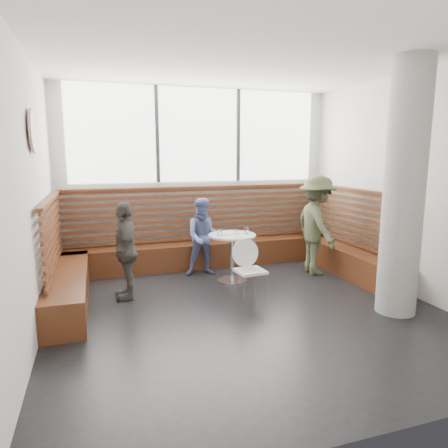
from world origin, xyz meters
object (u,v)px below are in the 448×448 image
object	(u,v)px
cafe_chair	(249,265)
adult_man	(317,225)
child_left	(126,251)
cafe_table	(232,248)
child_back	(204,237)
concrete_column	(404,190)

from	to	relation	value
cafe_chair	adult_man	size ratio (longest dim) A/B	0.50
cafe_chair	child_left	distance (m)	1.76
cafe_table	child_back	xyz separation A→B (m)	(-0.33, 0.48, 0.10)
concrete_column	child_back	bearing A→B (deg)	130.12
concrete_column	child_back	distance (m)	3.19
concrete_column	cafe_table	size ratio (longest dim) A/B	4.12
cafe_chair	adult_man	world-z (taller)	adult_man
cafe_chair	concrete_column	bearing A→B (deg)	-37.64
cafe_chair	child_left	world-z (taller)	child_left
cafe_chair	child_back	xyz separation A→B (m)	(-0.31, 1.27, 0.17)
adult_man	child_left	size ratio (longest dim) A/B	1.22
cafe_table	cafe_chair	world-z (taller)	cafe_chair
concrete_column	adult_man	xyz separation A→B (m)	(-0.12, 1.82, -0.75)
adult_man	child_back	world-z (taller)	adult_man
cafe_table	adult_man	xyz separation A→B (m)	(1.51, -0.02, 0.29)
cafe_chair	adult_man	xyz separation A→B (m)	(1.54, 0.77, 0.35)
child_left	child_back	bearing A→B (deg)	117.65
adult_man	child_back	xyz separation A→B (m)	(-1.84, 0.51, -0.19)
adult_man	child_back	bearing A→B (deg)	79.55
cafe_table	cafe_chair	distance (m)	0.79
adult_man	child_back	distance (m)	1.92
cafe_chair	child_left	size ratio (longest dim) A/B	0.61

